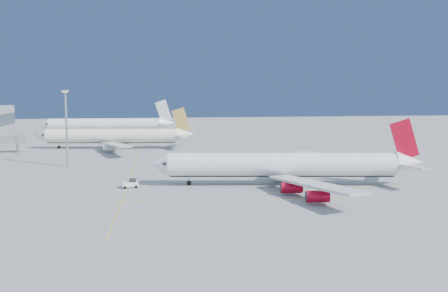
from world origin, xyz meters
The scene contains 7 objects.
ground centered at (0.00, 0.00, 0.00)m, with size 500.00×500.00×0.00m, color slate.
taxiway_lines centered at (-14.71, 6.34, 0.01)m, with size 118.86×140.00×0.02m.
airliner_virgin centered at (1.50, 1.67, 5.29)m, with size 71.09×63.47×17.54m.
airliner_etihad centered at (-50.18, 79.95, 5.07)m, with size 63.80×58.62×16.65m.
airliner_third centered at (-58.71, 129.66, 5.44)m, with size 66.99×61.62×17.96m.
pushback_tug centered at (-38.88, 3.27, 1.06)m, with size 4.28×2.92×2.28m.
light_mast centered at (-60.87, 37.77, 14.32)m, with size 2.10×2.10×24.26m.
Camera 1 is at (-29.58, -123.04, 26.83)m, focal length 40.00 mm.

